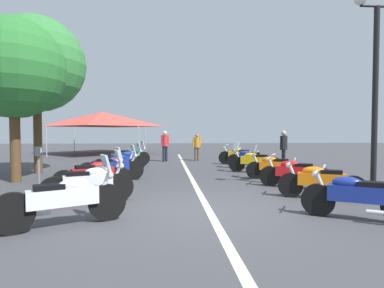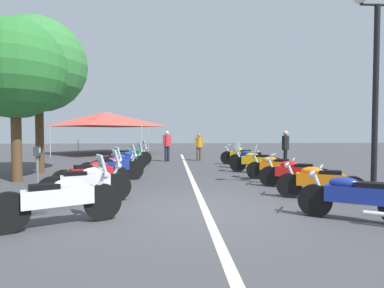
% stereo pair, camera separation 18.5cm
% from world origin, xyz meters
% --- Properties ---
extents(ground_plane, '(80.00, 80.00, 0.00)m').
position_xyz_m(ground_plane, '(0.00, 0.00, 0.00)').
color(ground_plane, '#424247').
extents(lane_centre_stripe, '(22.96, 0.16, 0.01)m').
position_xyz_m(lane_centre_stripe, '(4.79, 0.00, 0.00)').
color(lane_centre_stripe, beige).
rests_on(lane_centre_stripe, ground_plane).
extents(motorcycle_left_row_0, '(1.13, 2.03, 1.23)m').
position_xyz_m(motorcycle_left_row_0, '(-0.92, 2.63, 0.48)').
color(motorcycle_left_row_0, black).
rests_on(motorcycle_left_row_0, ground_plane).
extents(motorcycle_left_row_1, '(0.96, 1.99, 1.22)m').
position_xyz_m(motorcycle_left_row_1, '(0.79, 2.64, 0.48)').
color(motorcycle_left_row_1, black).
rests_on(motorcycle_left_row_1, ground_plane).
extents(motorcycle_left_row_2, '(1.17, 1.94, 1.21)m').
position_xyz_m(motorcycle_left_row_2, '(2.30, 2.89, 0.47)').
color(motorcycle_left_row_2, black).
rests_on(motorcycle_left_row_2, ground_plane).
extents(motorcycle_left_row_3, '(0.93, 2.11, 1.22)m').
position_xyz_m(motorcycle_left_row_3, '(4.09, 2.70, 0.47)').
color(motorcycle_left_row_3, black).
rests_on(motorcycle_left_row_3, ground_plane).
extents(motorcycle_left_row_4, '(1.15, 1.80, 0.98)m').
position_xyz_m(motorcycle_left_row_4, '(5.52, 2.84, 0.45)').
color(motorcycle_left_row_4, black).
rests_on(motorcycle_left_row_4, ground_plane).
extents(motorcycle_left_row_5, '(0.96, 1.95, 1.19)m').
position_xyz_m(motorcycle_left_row_5, '(7.20, 2.75, 0.46)').
color(motorcycle_left_row_5, black).
rests_on(motorcycle_left_row_5, ground_plane).
extents(motorcycle_left_row_6, '(0.95, 2.08, 1.22)m').
position_xyz_m(motorcycle_left_row_6, '(8.91, 2.74, 0.48)').
color(motorcycle_left_row_6, black).
rests_on(motorcycle_left_row_6, ground_plane).
extents(motorcycle_right_row_0, '(1.14, 1.78, 0.99)m').
position_xyz_m(motorcycle_right_row_0, '(-0.96, -2.64, 0.45)').
color(motorcycle_right_row_0, black).
rests_on(motorcycle_right_row_0, ground_plane).
extents(motorcycle_right_row_1, '(1.05, 1.91, 0.99)m').
position_xyz_m(motorcycle_right_row_1, '(0.81, -2.87, 0.45)').
color(motorcycle_right_row_1, black).
rests_on(motorcycle_right_row_1, ground_plane).
extents(motorcycle_right_row_2, '(1.18, 1.91, 0.99)m').
position_xyz_m(motorcycle_right_row_2, '(2.32, -2.89, 0.45)').
color(motorcycle_right_row_2, black).
rests_on(motorcycle_right_row_2, ground_plane).
extents(motorcycle_right_row_3, '(0.96, 1.88, 1.19)m').
position_xyz_m(motorcycle_right_row_3, '(3.97, -2.83, 0.46)').
color(motorcycle_right_row_3, black).
rests_on(motorcycle_right_row_3, ground_plane).
extents(motorcycle_right_row_4, '(1.14, 2.01, 1.21)m').
position_xyz_m(motorcycle_right_row_4, '(5.72, -2.67, 0.47)').
color(motorcycle_right_row_4, black).
rests_on(motorcycle_right_row_4, ground_plane).
extents(motorcycle_right_row_5, '(0.99, 1.90, 1.21)m').
position_xyz_m(motorcycle_right_row_5, '(7.18, -2.81, 0.47)').
color(motorcycle_right_row_5, black).
rests_on(motorcycle_right_row_5, ground_plane).
extents(motorcycle_right_row_6, '(1.03, 2.04, 1.02)m').
position_xyz_m(motorcycle_right_row_6, '(8.89, -2.80, 0.47)').
color(motorcycle_right_row_6, black).
rests_on(motorcycle_right_row_6, ground_plane).
extents(street_lamp_twin_globe, '(0.32, 1.22, 5.18)m').
position_xyz_m(street_lamp_twin_globe, '(1.13, -4.47, 3.51)').
color(street_lamp_twin_globe, black).
rests_on(street_lamp_twin_globe, ground_plane).
extents(parking_meter, '(0.19, 0.15, 1.29)m').
position_xyz_m(parking_meter, '(1.26, 3.95, 0.90)').
color(parking_meter, slate).
rests_on(parking_meter, ground_plane).
extents(traffic_cone_0, '(0.36, 0.36, 0.61)m').
position_xyz_m(traffic_cone_0, '(6.29, -3.84, 0.29)').
color(traffic_cone_0, orange).
rests_on(traffic_cone_0, ground_plane).
extents(bystander_0, '(0.32, 0.50, 1.56)m').
position_xyz_m(bystander_0, '(11.18, -0.86, 0.91)').
color(bystander_0, brown).
rests_on(bystander_0, ground_plane).
extents(bystander_1, '(0.48, 0.32, 1.72)m').
position_xyz_m(bystander_1, '(7.03, -4.39, 1.01)').
color(bystander_1, black).
rests_on(bystander_1, ground_plane).
extents(bystander_2, '(0.34, 0.45, 1.73)m').
position_xyz_m(bystander_2, '(10.91, 0.98, 1.02)').
color(bystander_2, '#1E2338').
rests_on(bystander_2, ground_plane).
extents(roadside_tree_0, '(3.26, 3.26, 5.36)m').
position_xyz_m(roadside_tree_0, '(4.12, 5.84, 3.71)').
color(roadside_tree_0, brown).
rests_on(roadside_tree_0, ground_plane).
extents(roadside_tree_1, '(3.76, 3.76, 6.22)m').
position_xyz_m(roadside_tree_1, '(6.32, 6.01, 4.32)').
color(roadside_tree_1, brown).
rests_on(roadside_tree_1, ground_plane).
extents(event_tent, '(6.69, 6.69, 3.20)m').
position_xyz_m(event_tent, '(17.50, 5.77, 2.65)').
color(event_tent, '#E54C3F').
rests_on(event_tent, ground_plane).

